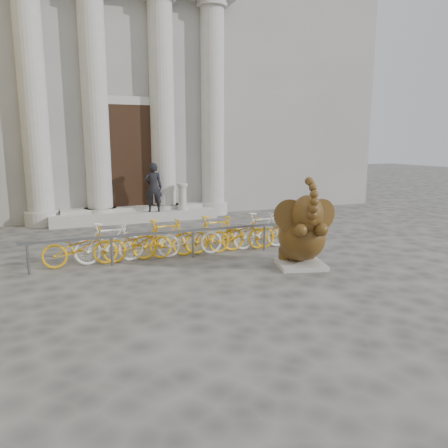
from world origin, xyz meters
name	(u,v)px	position (x,y,z in m)	size (l,w,h in m)	color
ground	(237,310)	(0.00, 0.00, 0.00)	(80.00, 80.00, 0.00)	#474442
classical_building	(109,73)	(0.00, 14.93, 5.98)	(22.00, 10.70, 12.00)	gray
entrance_steps	(136,216)	(0.00, 9.40, 0.18)	(6.00, 1.20, 0.36)	#A8A59E
elephant_statue	(302,235)	(2.45, 1.87, 0.77)	(1.38, 1.66, 2.11)	#A8A59E
bike_rack	(190,236)	(0.38, 3.87, 0.50)	(8.00, 0.53, 1.00)	slate
pedestrian	(153,187)	(0.61, 9.05, 1.25)	(0.65, 0.43, 1.78)	black
balustrade_post	(182,198)	(1.71, 9.10, 0.82)	(0.40, 0.40, 0.99)	#A8A59E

